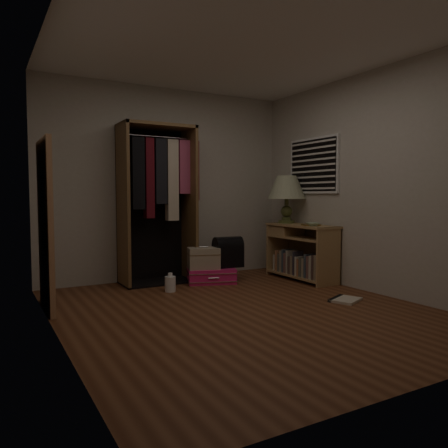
{
  "coord_description": "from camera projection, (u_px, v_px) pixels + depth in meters",
  "views": [
    {
      "loc": [
        -2.27,
        -3.63,
        1.15
      ],
      "look_at": [
        0.3,
        0.95,
        0.8
      ],
      "focal_mm": 35.0,
      "sensor_mm": 36.0,
      "label": 1
    }
  ],
  "objects": [
    {
      "name": "ground",
      "position": [
        244.0,
        311.0,
        4.34
      ],
      "size": [
        4.0,
        4.0,
        0.0
      ],
      "primitive_type": "plane",
      "color": "#5B2F1A",
      "rests_on": "ground"
    },
    {
      "name": "room_walls",
      "position": [
        249.0,
        160.0,
        4.32
      ],
      "size": [
        3.52,
        4.02,
        2.6
      ],
      "color": "beige",
      "rests_on": "ground"
    },
    {
      "name": "console_bookshelf",
      "position": [
        300.0,
        250.0,
        5.96
      ],
      "size": [
        0.42,
        1.12,
        0.75
      ],
      "color": "#A88151",
      "rests_on": "ground"
    },
    {
      "name": "open_wardrobe",
      "position": [
        158.0,
        190.0,
        5.69
      ],
      "size": [
        1.05,
        0.5,
        2.05
      ],
      "color": "brown",
      "rests_on": "ground"
    },
    {
      "name": "floor_mirror",
      "position": [
        46.0,
        225.0,
        4.32
      ],
      "size": [
        0.06,
        0.8,
        1.7
      ],
      "color": "tan",
      "rests_on": "ground"
    },
    {
      "name": "pink_suitcase",
      "position": [
        211.0,
        275.0,
        5.75
      ],
      "size": [
        0.75,
        0.64,
        0.19
      ],
      "rotation": [
        0.0,
        0.0,
        -0.34
      ],
      "color": "#E11B68",
      "rests_on": "ground"
    },
    {
      "name": "train_case",
      "position": [
        204.0,
        258.0,
        5.67
      ],
      "size": [
        0.47,
        0.38,
        0.29
      ],
      "rotation": [
        0.0,
        0.0,
        -0.29
      ],
      "color": "tan",
      "rests_on": "pink_suitcase"
    },
    {
      "name": "black_bag",
      "position": [
        228.0,
        251.0,
        5.81
      ],
      "size": [
        0.39,
        0.28,
        0.4
      ],
      "rotation": [
        0.0,
        0.0,
        -0.1
      ],
      "color": "black",
      "rests_on": "pink_suitcase"
    },
    {
      "name": "table_lamp",
      "position": [
        287.0,
        188.0,
        6.18
      ],
      "size": [
        0.69,
        0.69,
        0.67
      ],
      "rotation": [
        0.0,
        0.0,
        0.34
      ],
      "color": "#495428",
      "rests_on": "console_bookshelf"
    },
    {
      "name": "brass_tray",
      "position": [
        311.0,
        225.0,
        5.75
      ],
      "size": [
        0.27,
        0.27,
        0.02
      ],
      "rotation": [
        0.0,
        0.0,
        -0.0
      ],
      "color": "#A4833F",
      "rests_on": "console_bookshelf"
    },
    {
      "name": "ceramic_bowl",
      "position": [
        313.0,
        224.0,
        5.65
      ],
      "size": [
        0.21,
        0.21,
        0.04
      ],
      "primitive_type": "imported",
      "rotation": [
        0.0,
        0.0,
        -0.33
      ],
      "color": "#A6C7A8",
      "rests_on": "console_bookshelf"
    },
    {
      "name": "white_jug",
      "position": [
        170.0,
        284.0,
        5.19
      ],
      "size": [
        0.15,
        0.15,
        0.22
      ],
      "rotation": [
        0.0,
        0.0,
        0.18
      ],
      "color": "white",
      "rests_on": "ground"
    },
    {
      "name": "floor_book",
      "position": [
        344.0,
        300.0,
        4.74
      ],
      "size": [
        0.41,
        0.37,
        0.03
      ],
      "rotation": [
        0.0,
        0.0,
        0.4
      ],
      "color": "beige",
      "rests_on": "ground"
    }
  ]
}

